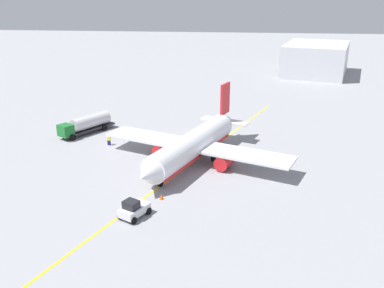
{
  "coord_description": "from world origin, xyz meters",
  "views": [
    {
      "loc": [
        58.2,
        6.43,
        24.6
      ],
      "look_at": [
        0.0,
        0.0,
        3.0
      ],
      "focal_mm": 39.62,
      "sensor_mm": 36.0,
      "label": 1
    }
  ],
  "objects_px": {
    "fuel_tanker": "(86,124)",
    "safety_cone_nose": "(162,197)",
    "airplane": "(193,145)",
    "pushback_tug": "(134,209)",
    "refueling_worker": "(109,140)"
  },
  "relations": [
    {
      "from": "fuel_tanker",
      "to": "refueling_worker",
      "type": "xyz_separation_m",
      "value": [
        5.56,
        5.79,
        -0.91
      ]
    },
    {
      "from": "refueling_worker",
      "to": "safety_cone_nose",
      "type": "relative_size",
      "value": 2.69
    },
    {
      "from": "fuel_tanker",
      "to": "refueling_worker",
      "type": "height_order",
      "value": "fuel_tanker"
    },
    {
      "from": "airplane",
      "to": "safety_cone_nose",
      "type": "distance_m",
      "value": 12.94
    },
    {
      "from": "fuel_tanker",
      "to": "safety_cone_nose",
      "type": "distance_m",
      "value": 29.71
    },
    {
      "from": "fuel_tanker",
      "to": "safety_cone_nose",
      "type": "relative_size",
      "value": 16.59
    },
    {
      "from": "refueling_worker",
      "to": "safety_cone_nose",
      "type": "distance_m",
      "value": 21.79
    },
    {
      "from": "refueling_worker",
      "to": "fuel_tanker",
      "type": "bearing_deg",
      "value": -133.81
    },
    {
      "from": "pushback_tug",
      "to": "airplane",
      "type": "bearing_deg",
      "value": 163.61
    },
    {
      "from": "fuel_tanker",
      "to": "pushback_tug",
      "type": "height_order",
      "value": "fuel_tanker"
    },
    {
      "from": "fuel_tanker",
      "to": "safety_cone_nose",
      "type": "xyz_separation_m",
      "value": [
        23.67,
        17.91,
        -1.41
      ]
    },
    {
      "from": "airplane",
      "to": "refueling_worker",
      "type": "distance_m",
      "value": 15.92
    },
    {
      "from": "pushback_tug",
      "to": "safety_cone_nose",
      "type": "height_order",
      "value": "pushback_tug"
    },
    {
      "from": "airplane",
      "to": "pushback_tug",
      "type": "xyz_separation_m",
      "value": [
        17.03,
        -5.01,
        -1.69
      ]
    },
    {
      "from": "pushback_tug",
      "to": "safety_cone_nose",
      "type": "xyz_separation_m",
      "value": [
        -4.59,
        2.36,
        -0.69
      ]
    }
  ]
}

